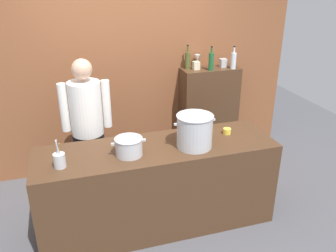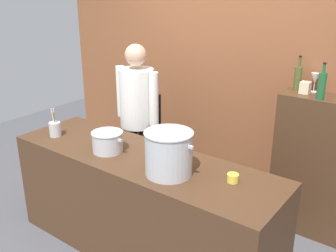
{
  "view_description": "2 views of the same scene",
  "coord_description": "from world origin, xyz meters",
  "px_view_note": "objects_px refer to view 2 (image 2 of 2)",
  "views": [
    {
      "loc": [
        -0.8,
        -2.96,
        2.47
      ],
      "look_at": [
        0.2,
        0.27,
        0.98
      ],
      "focal_mm": 38.03,
      "sensor_mm": 36.0,
      "label": 1
    },
    {
      "loc": [
        1.86,
        -2.12,
        2.21
      ],
      "look_at": [
        0.07,
        0.27,
        1.1
      ],
      "focal_mm": 41.58,
      "sensor_mm": 36.0,
      "label": 2
    }
  ],
  "objects_px": {
    "chef": "(138,114)",
    "utensil_crock": "(55,129)",
    "stockpot_small": "(108,142)",
    "stockpot_large": "(169,153)",
    "wine_bottle_green": "(322,85)",
    "butter_jar": "(233,178)",
    "wine_bottle_olive": "(298,78)",
    "wine_glass_wide": "(315,79)",
    "spice_tin_cream": "(305,88)"
  },
  "relations": [
    {
      "from": "chef",
      "to": "utensil_crock",
      "type": "height_order",
      "value": "chef"
    },
    {
      "from": "stockpot_small",
      "to": "utensil_crock",
      "type": "bearing_deg",
      "value": -175.74
    },
    {
      "from": "chef",
      "to": "stockpot_small",
      "type": "xyz_separation_m",
      "value": [
        0.31,
        -0.73,
        0.02
      ]
    },
    {
      "from": "utensil_crock",
      "to": "chef",
      "type": "bearing_deg",
      "value": 68.39
    },
    {
      "from": "chef",
      "to": "stockpot_large",
      "type": "relative_size",
      "value": 4.02
    },
    {
      "from": "stockpot_small",
      "to": "wine_bottle_green",
      "type": "height_order",
      "value": "wine_bottle_green"
    },
    {
      "from": "stockpot_small",
      "to": "wine_bottle_green",
      "type": "bearing_deg",
      "value": 41.85
    },
    {
      "from": "utensil_crock",
      "to": "butter_jar",
      "type": "height_order",
      "value": "utensil_crock"
    },
    {
      "from": "stockpot_large",
      "to": "wine_bottle_olive",
      "type": "bearing_deg",
      "value": 73.02
    },
    {
      "from": "chef",
      "to": "wine_bottle_olive",
      "type": "bearing_deg",
      "value": -154.13
    },
    {
      "from": "wine_glass_wide",
      "to": "utensil_crock",
      "type": "bearing_deg",
      "value": -142.2
    },
    {
      "from": "utensil_crock",
      "to": "wine_bottle_green",
      "type": "relative_size",
      "value": 0.86
    },
    {
      "from": "stockpot_large",
      "to": "wine_glass_wide",
      "type": "xyz_separation_m",
      "value": [
        0.55,
        1.37,
        0.35
      ]
    },
    {
      "from": "chef",
      "to": "butter_jar",
      "type": "height_order",
      "value": "chef"
    },
    {
      "from": "stockpot_large",
      "to": "wine_bottle_olive",
      "type": "xyz_separation_m",
      "value": [
        0.41,
        1.35,
        0.35
      ]
    },
    {
      "from": "chef",
      "to": "butter_jar",
      "type": "distance_m",
      "value": 1.49
    },
    {
      "from": "utensil_crock",
      "to": "butter_jar",
      "type": "relative_size",
      "value": 3.2
    },
    {
      "from": "chef",
      "to": "butter_jar",
      "type": "xyz_separation_m",
      "value": [
        1.38,
        -0.58,
        -0.04
      ]
    },
    {
      "from": "stockpot_small",
      "to": "chef",
      "type": "bearing_deg",
      "value": 113.08
    },
    {
      "from": "utensil_crock",
      "to": "wine_glass_wide",
      "type": "relative_size",
      "value": 1.56
    },
    {
      "from": "stockpot_large",
      "to": "wine_bottle_green",
      "type": "relative_size",
      "value": 1.36
    },
    {
      "from": "wine_bottle_olive",
      "to": "wine_glass_wide",
      "type": "relative_size",
      "value": 1.81
    },
    {
      "from": "butter_jar",
      "to": "wine_glass_wide",
      "type": "distance_m",
      "value": 1.31
    },
    {
      "from": "wine_glass_wide",
      "to": "butter_jar",
      "type": "bearing_deg",
      "value": -95.85
    },
    {
      "from": "butter_jar",
      "to": "wine_bottle_green",
      "type": "xyz_separation_m",
      "value": [
        0.24,
        1.02,
        0.49
      ]
    },
    {
      "from": "utensil_crock",
      "to": "spice_tin_cream",
      "type": "height_order",
      "value": "spice_tin_cream"
    },
    {
      "from": "butter_jar",
      "to": "spice_tin_cream",
      "type": "xyz_separation_m",
      "value": [
        0.08,
        1.12,
        0.42
      ]
    },
    {
      "from": "wine_bottle_green",
      "to": "spice_tin_cream",
      "type": "height_order",
      "value": "wine_bottle_green"
    },
    {
      "from": "stockpot_large",
      "to": "spice_tin_cream",
      "type": "relative_size",
      "value": 4.06
    },
    {
      "from": "stockpot_small",
      "to": "wine_glass_wide",
      "type": "relative_size",
      "value": 1.9
    },
    {
      "from": "stockpot_large",
      "to": "stockpot_small",
      "type": "bearing_deg",
      "value": 178.43
    },
    {
      "from": "wine_glass_wide",
      "to": "spice_tin_cream",
      "type": "bearing_deg",
      "value": -118.95
    },
    {
      "from": "stockpot_small",
      "to": "wine_glass_wide",
      "type": "bearing_deg",
      "value": 48.72
    },
    {
      "from": "chef",
      "to": "stockpot_large",
      "type": "height_order",
      "value": "chef"
    },
    {
      "from": "stockpot_small",
      "to": "spice_tin_cream",
      "type": "xyz_separation_m",
      "value": [
        1.14,
        1.27,
        0.37
      ]
    },
    {
      "from": "chef",
      "to": "wine_bottle_green",
      "type": "bearing_deg",
      "value": -162.89
    },
    {
      "from": "wine_glass_wide",
      "to": "stockpot_large",
      "type": "bearing_deg",
      "value": -111.98
    },
    {
      "from": "stockpot_small",
      "to": "utensil_crock",
      "type": "relative_size",
      "value": 1.22
    },
    {
      "from": "butter_jar",
      "to": "wine_bottle_olive",
      "type": "bearing_deg",
      "value": 90.9
    },
    {
      "from": "utensil_crock",
      "to": "wine_bottle_olive",
      "type": "bearing_deg",
      "value": 39.62
    },
    {
      "from": "chef",
      "to": "spice_tin_cream",
      "type": "xyz_separation_m",
      "value": [
        1.45,
        0.54,
        0.39
      ]
    },
    {
      "from": "stockpot_small",
      "to": "wine_bottle_olive",
      "type": "relative_size",
      "value": 1.05
    },
    {
      "from": "wine_bottle_green",
      "to": "stockpot_large",
      "type": "bearing_deg",
      "value": -119.37
    },
    {
      "from": "butter_jar",
      "to": "wine_bottle_olive",
      "type": "distance_m",
      "value": 1.28
    },
    {
      "from": "wine_bottle_olive",
      "to": "spice_tin_cream",
      "type": "bearing_deg",
      "value": -33.83
    },
    {
      "from": "wine_bottle_olive",
      "to": "butter_jar",
      "type": "bearing_deg",
      "value": -89.1
    },
    {
      "from": "spice_tin_cream",
      "to": "stockpot_small",
      "type": "bearing_deg",
      "value": -131.99
    },
    {
      "from": "stockpot_large",
      "to": "chef",
      "type": "bearing_deg",
      "value": 141.78
    },
    {
      "from": "stockpot_large",
      "to": "wine_glass_wide",
      "type": "height_order",
      "value": "wine_glass_wide"
    },
    {
      "from": "wine_bottle_green",
      "to": "wine_glass_wide",
      "type": "relative_size",
      "value": 1.8
    }
  ]
}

